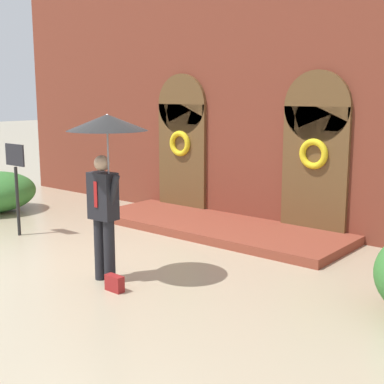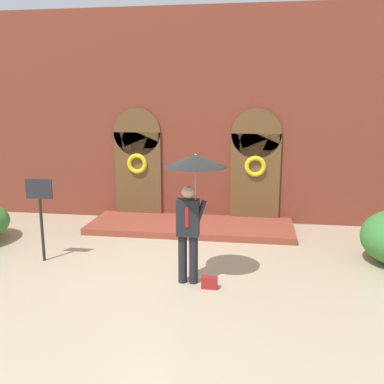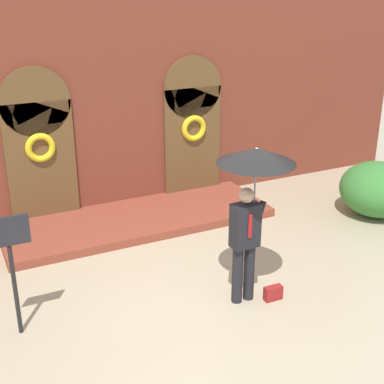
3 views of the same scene
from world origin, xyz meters
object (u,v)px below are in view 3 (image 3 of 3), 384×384
object	(u,v)px
handbag	(273,293)
shrub_right	(377,189)
sign_post	(11,257)
person_with_umbrella	(253,179)

from	to	relation	value
handbag	shrub_right	distance (m)	4.05
handbag	sign_post	size ratio (longest dim) A/B	0.16
handbag	sign_post	xyz separation A→B (m)	(-3.54, 0.83, 1.05)
sign_post	shrub_right	bearing A→B (deg)	7.20
sign_post	person_with_umbrella	bearing A→B (deg)	-11.07
person_with_umbrella	shrub_right	size ratio (longest dim) A/B	1.57
sign_post	shrub_right	world-z (taller)	sign_post
person_with_umbrella	sign_post	xyz separation A→B (m)	(-3.23, 0.63, -0.75)
handbag	shrub_right	size ratio (longest dim) A/B	0.19
person_with_umbrella	handbag	distance (m)	1.84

